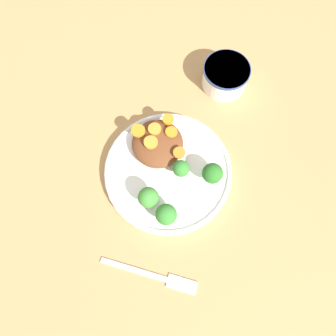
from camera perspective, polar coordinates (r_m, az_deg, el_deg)
name	(u,v)px	position (r m, az deg, el deg)	size (l,w,h in m)	color
ground_plane	(168,174)	(0.67, 0.00, -0.97)	(4.00, 4.00, 0.00)	tan
plate	(168,172)	(0.65, 0.00, -0.62)	(0.25, 0.25, 0.02)	white
dip_bowl	(225,75)	(0.74, 9.97, 15.60)	(0.10, 0.10, 0.05)	white
stew_mound	(158,144)	(0.65, -1.83, 4.29)	(0.10, 0.10, 0.04)	brown
broccoli_floret_0	(212,173)	(0.62, 7.74, -0.94)	(0.04, 0.04, 0.05)	#759E51
broccoli_floret_1	(181,169)	(0.62, 2.28, -0.13)	(0.03, 0.03, 0.05)	#759E51
broccoli_floret_2	(148,198)	(0.60, -3.44, -5.16)	(0.04, 0.04, 0.05)	#7FA85B
broccoli_floret_3	(166,215)	(0.59, -0.31, -8.13)	(0.04, 0.04, 0.05)	#7FA85B
carrot_slice_0	(155,129)	(0.64, -2.35, 6.81)	(0.03, 0.03, 0.00)	orange
carrot_slice_1	(179,153)	(0.62, 1.96, 2.68)	(0.02, 0.02, 0.00)	orange
carrot_slice_2	(168,119)	(0.65, 0.02, 8.48)	(0.02, 0.02, 0.01)	orange
carrot_slice_3	(138,131)	(0.64, -5.21, 6.49)	(0.03, 0.03, 0.01)	orange
carrot_slice_4	(151,142)	(0.63, -3.02, 4.47)	(0.03, 0.03, 0.01)	orange
carrot_slice_5	(171,132)	(0.64, 0.59, 6.30)	(0.02, 0.02, 0.00)	orange
fork	(158,277)	(0.63, -1.76, -18.46)	(0.17, 0.11, 0.01)	#BDBDBD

